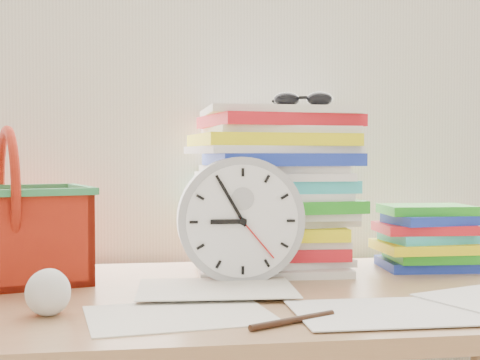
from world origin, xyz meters
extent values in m
cube|color=silver|center=(0.00, 2.00, 1.35)|extent=(4.00, 0.04, 2.70)
cube|color=white|center=(0.00, 1.98, 1.30)|extent=(2.40, 0.01, 2.50)
cube|color=#9D7149|center=(0.00, 1.60, 0.73)|extent=(1.40, 0.70, 0.03)
cylinder|color=#A9AAAD|center=(0.03, 1.68, 0.87)|extent=(0.25, 0.05, 0.25)
sphere|color=silver|center=(-0.31, 1.46, 0.79)|extent=(0.07, 0.07, 0.07)
cylinder|color=black|center=(0.06, 1.35, 0.76)|extent=(0.14, 0.08, 0.01)
camera|label=1|loc=(-0.16, 0.39, 1.00)|focal=50.00mm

